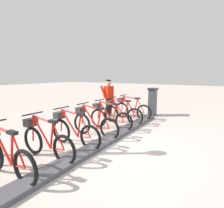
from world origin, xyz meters
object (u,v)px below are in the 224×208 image
object	(u,v)px
bike_docked_0	(131,109)
bike_docked_6	(6,155)
bike_docked_5	(45,140)
worker_near_rack	(109,96)
bike_docked_4	(73,130)
bike_docked_2	(109,117)
payment_kiosk	(153,101)
bike_docked_1	(121,113)
bike_docked_3	(93,123)

from	to	relation	value
bike_docked_0	bike_docked_6	distance (m)	5.34
bike_docked_5	worker_near_rack	xyz separation A→B (m)	(1.10, -4.39, 0.48)
bike_docked_6	bike_docked_4	bearing A→B (deg)	-90.00
bike_docked_5	bike_docked_2	bearing A→B (deg)	-90.00
payment_kiosk	bike_docked_6	world-z (taller)	payment_kiosk
payment_kiosk	bike_docked_4	world-z (taller)	payment_kiosk
bike_docked_6	worker_near_rack	distance (m)	5.42
bike_docked_0	bike_docked_1	world-z (taller)	same
bike_docked_6	bike_docked_3	bearing A→B (deg)	-90.00
bike_docked_3	bike_docked_1	bearing A→B (deg)	-90.00
bike_docked_6	bike_docked_5	bearing A→B (deg)	-90.00
payment_kiosk	worker_near_rack	world-z (taller)	worker_near_rack
payment_kiosk	bike_docked_1	distance (m)	2.08
payment_kiosk	bike_docked_0	bearing A→B (deg)	62.46
bike_docked_0	worker_near_rack	xyz separation A→B (m)	(1.10, 0.05, 0.48)
bike_docked_5	worker_near_rack	distance (m)	4.56
worker_near_rack	bike_docked_4	bearing A→B (deg)	107.48
bike_docked_2	payment_kiosk	bearing A→B (deg)	-101.25
bike_docked_1	bike_docked_4	xyz separation A→B (m)	(0.00, 2.67, 0.00)
bike_docked_4	bike_docked_5	size ratio (longest dim) A/B	1.00
bike_docked_6	worker_near_rack	world-z (taller)	worker_near_rack
bike_docked_5	bike_docked_6	bearing A→B (deg)	90.00
bike_docked_2	bike_docked_6	size ratio (longest dim) A/B	1.00
bike_docked_3	bike_docked_5	xyz separation A→B (m)	(0.00, 1.78, 0.00)
bike_docked_0	bike_docked_5	size ratio (longest dim) A/B	1.00
bike_docked_2	bike_docked_5	xyz separation A→B (m)	(0.00, 2.67, 0.00)
bike_docked_3	bike_docked_4	bearing A→B (deg)	90.00
bike_docked_1	bike_docked_5	bearing A→B (deg)	90.00
bike_docked_1	bike_docked_3	bearing A→B (deg)	90.00
bike_docked_4	worker_near_rack	bearing A→B (deg)	-72.52
bike_docked_1	bike_docked_6	size ratio (longest dim) A/B	1.00
bike_docked_4	bike_docked_6	distance (m)	1.78
bike_docked_1	bike_docked_5	xyz separation A→B (m)	(0.00, 3.56, 0.00)
bike_docked_1	bike_docked_6	xyz separation A→B (m)	(0.00, 4.45, 0.00)
bike_docked_0	bike_docked_2	bearing A→B (deg)	90.00
bike_docked_5	bike_docked_6	world-z (taller)	same
bike_docked_0	bike_docked_2	xyz separation A→B (m)	(0.00, 1.78, 0.00)
payment_kiosk	bike_docked_3	world-z (taller)	payment_kiosk
payment_kiosk	bike_docked_0	size ratio (longest dim) A/B	0.74
bike_docked_2	bike_docked_6	xyz separation A→B (m)	(0.00, 3.56, 0.00)
payment_kiosk	bike_docked_2	size ratio (longest dim) A/B	0.74
bike_docked_2	bike_docked_3	bearing A→B (deg)	90.00
bike_docked_0	bike_docked_5	world-z (taller)	same
payment_kiosk	bike_docked_6	size ratio (longest dim) A/B	0.74
bike_docked_5	payment_kiosk	bearing A→B (deg)	-95.89
bike_docked_1	bike_docked_6	world-z (taller)	same
bike_docked_0	bike_docked_4	size ratio (longest dim) A/B	1.00
bike_docked_0	worker_near_rack	distance (m)	1.20
bike_docked_2	bike_docked_6	bearing A→B (deg)	90.00
bike_docked_2	worker_near_rack	xyz separation A→B (m)	(1.10, -1.73, 0.48)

